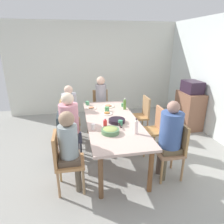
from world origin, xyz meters
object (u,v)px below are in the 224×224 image
(chair_2, at_px, (66,135))
(bottle_2, at_px, (136,127))
(person_1, at_px, (70,109))
(serving_pan, at_px, (117,121))
(chair_5, at_px, (142,114))
(bowl_0, at_px, (110,130))
(dining_table, at_px, (112,123))
(chair_3, at_px, (155,127))
(bottle_1, at_px, (125,104))
(chair_0, at_px, (101,106))
(bottle_0, at_px, (105,124))
(chair_6, at_px, (174,147))
(plate_2, at_px, (107,113))
(chair_1, at_px, (67,119))
(person_0, at_px, (101,98))
(cup_0, at_px, (107,109))
(cup_2, at_px, (123,105))
(plate_0, at_px, (91,108))
(side_cabinet, at_px, (189,110))
(plate_1, at_px, (108,106))
(person_6, at_px, (170,133))
(person_2, at_px, (70,121))
(cup_4, at_px, (94,127))
(person_4, at_px, (70,145))
(chair_4, at_px, (64,159))
(cup_3, at_px, (120,123))
(microwave, at_px, (192,87))

(chair_2, bearing_deg, bottle_2, 60.38)
(person_1, relative_size, serving_pan, 2.61)
(chair_5, height_order, bowl_0, chair_5)
(dining_table, height_order, chair_3, chair_3)
(chair_3, height_order, bottle_2, bottle_2)
(person_1, bearing_deg, dining_table, 44.20)
(bottle_1, bearing_deg, person_1, -102.50)
(chair_0, distance_m, bottle_0, 1.94)
(chair_6, height_order, plate_2, chair_6)
(chair_0, relative_size, chair_1, 1.00)
(person_0, height_order, person_1, person_0)
(person_1, bearing_deg, cup_0, 68.41)
(cup_2, bearing_deg, chair_0, -155.22)
(plate_0, relative_size, bottle_1, 0.89)
(chair_5, relative_size, bottle_0, 4.59)
(chair_6, xyz_separation_m, cup_0, (-1.24, -0.85, 0.26))
(serving_pan, bearing_deg, side_cabinet, 117.43)
(plate_0, xyz_separation_m, plate_1, (-0.06, 0.37, 0.00))
(chair_5, xyz_separation_m, bottle_1, (0.25, -0.47, 0.34))
(person_6, xyz_separation_m, plate_2, (-1.08, -0.79, -0.01))
(chair_1, height_order, person_2, person_2)
(chair_6, relative_size, bowl_0, 3.24)
(bottle_0, bearing_deg, cup_0, 168.74)
(cup_0, height_order, side_cabinet, side_cabinet)
(side_cabinet, bearing_deg, dining_table, -66.14)
(chair_0, distance_m, cup_4, 1.92)
(chair_0, height_order, person_0, person_0)
(plate_0, xyz_separation_m, side_cabinet, (-0.25, 2.44, -0.30))
(chair_3, xyz_separation_m, cup_0, (-0.48, -0.85, 0.26))
(dining_table, relative_size, cup_2, 18.78)
(plate_2, bearing_deg, chair_6, 39.06)
(chair_0, relative_size, side_cabinet, 1.00)
(bottle_0, bearing_deg, person_4, -55.03)
(plate_2, xyz_separation_m, bottle_1, (-0.21, 0.41, 0.10))
(chair_5, bearing_deg, serving_pan, -40.75)
(person_0, xyz_separation_m, person_2, (1.44, -0.75, 0.02))
(chair_4, distance_m, bottle_0, 0.82)
(person_1, height_order, cup_4, person_1)
(cup_3, height_order, bottle_0, bottle_0)
(chair_5, distance_m, bottle_1, 0.63)
(person_6, bearing_deg, chair_4, -90.00)
(plate_2, bearing_deg, microwave, 106.15)
(cup_3, relative_size, bottle_0, 0.58)
(person_1, height_order, serving_pan, person_1)
(plate_0, bearing_deg, bowl_0, 8.67)
(chair_0, distance_m, cup_0, 1.08)
(cup_0, xyz_separation_m, bottle_2, (1.09, 0.27, 0.07))
(chair_6, bearing_deg, serving_pan, -129.33)
(microwave, bearing_deg, person_0, -103.03)
(chair_3, relative_size, chair_6, 1.00)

